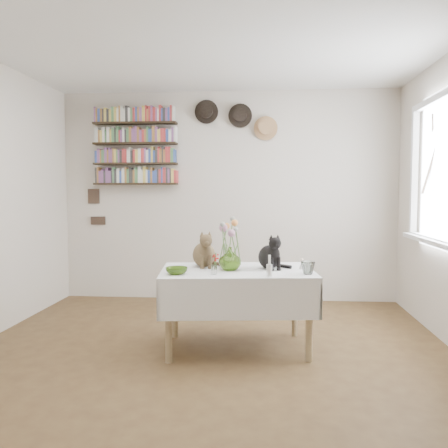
# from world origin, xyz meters

# --- Properties ---
(room) EXTENTS (4.08, 4.58, 2.58)m
(room) POSITION_xyz_m (0.00, 0.00, 1.25)
(room) COLOR brown
(room) RESTS_ON ground
(window) EXTENTS (0.12, 1.52, 1.32)m
(window) POSITION_xyz_m (1.97, 0.80, 1.40)
(window) COLOR white
(window) RESTS_ON room
(dining_table) EXTENTS (1.32, 0.93, 0.67)m
(dining_table) POSITION_xyz_m (0.22, 0.45, 0.50)
(dining_table) COLOR white
(dining_table) RESTS_ON room
(tabby_cat) EXTENTS (0.28, 0.32, 0.32)m
(tabby_cat) POSITION_xyz_m (-0.08, 0.59, 0.82)
(tabby_cat) COLOR brown
(tabby_cat) RESTS_ON dining_table
(black_cat) EXTENTS (0.29, 0.32, 0.30)m
(black_cat) POSITION_xyz_m (0.48, 0.53, 0.82)
(black_cat) COLOR black
(black_cat) RESTS_ON dining_table
(flower_vase) EXTENTS (0.22, 0.22, 0.19)m
(flower_vase) POSITION_xyz_m (0.16, 0.41, 0.76)
(flower_vase) COLOR #8DBC49
(flower_vase) RESTS_ON dining_table
(green_bowl) EXTENTS (0.20, 0.20, 0.05)m
(green_bowl) POSITION_xyz_m (-0.24, 0.19, 0.69)
(green_bowl) COLOR #8DBC49
(green_bowl) RESTS_ON dining_table
(drinking_glass) EXTENTS (0.13, 0.13, 0.10)m
(drinking_glass) POSITION_xyz_m (0.78, 0.27, 0.72)
(drinking_glass) COLOR white
(drinking_glass) RESTS_ON dining_table
(candlestick) EXTENTS (0.05, 0.05, 0.16)m
(candlestick) POSITION_xyz_m (0.48, 0.16, 0.72)
(candlestick) COLOR white
(candlestick) RESTS_ON dining_table
(berry_jar) EXTENTS (0.05, 0.05, 0.18)m
(berry_jar) POSITION_xyz_m (0.05, 0.21, 0.75)
(berry_jar) COLOR white
(berry_jar) RESTS_ON dining_table
(porcelain_figurine) EXTENTS (0.05, 0.05, 0.09)m
(porcelain_figurine) POSITION_xyz_m (0.75, 0.52, 0.70)
(porcelain_figurine) COLOR white
(porcelain_figurine) RESTS_ON dining_table
(flower_bouquet) EXTENTS (0.17, 0.13, 0.39)m
(flower_bouquet) POSITION_xyz_m (0.16, 0.42, 1.00)
(flower_bouquet) COLOR #4C7233
(flower_bouquet) RESTS_ON flower_vase
(bookshelf_unit) EXTENTS (1.00, 0.16, 0.91)m
(bookshelf_unit) POSITION_xyz_m (-1.10, 2.16, 1.84)
(bookshelf_unit) COLOR #2E2215
(bookshelf_unit) RESTS_ON room
(wall_hats) EXTENTS (0.98, 0.09, 0.48)m
(wall_hats) POSITION_xyz_m (0.12, 2.19, 2.17)
(wall_hats) COLOR black
(wall_hats) RESTS_ON room
(wall_art_plaques) EXTENTS (0.21, 0.02, 0.44)m
(wall_art_plaques) POSITION_xyz_m (-1.63, 2.23, 1.12)
(wall_art_plaques) COLOR #38281E
(wall_art_plaques) RESTS_ON room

